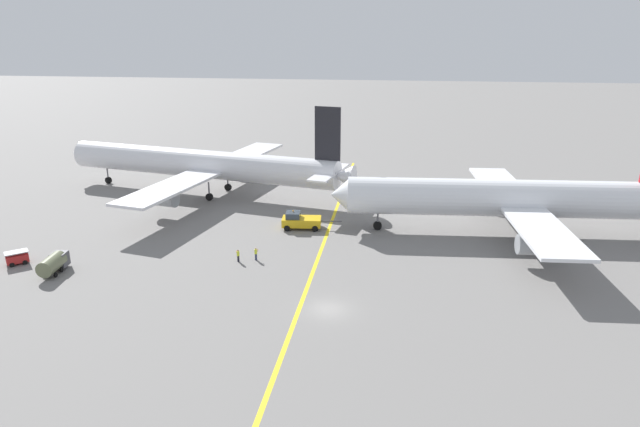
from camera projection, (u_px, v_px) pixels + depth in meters
ground_plane at (328, 309)px, 59.30m from camera, size 600.00×600.00×0.00m
taxiway_stripe at (314, 270)px, 69.13m from camera, size 1.13×120.00×0.01m
airliner_at_gate_left at (203, 164)px, 99.84m from camera, size 58.11×49.28×17.07m
airliner_being_pushed at (506, 199)px, 80.23m from camera, size 51.08×42.96×16.55m
pushback_tug at (300, 221)px, 83.45m from camera, size 9.19×3.73×2.87m
gse_baggage_cart_near_cluster at (17, 258)px, 70.56m from camera, size 3.08×3.00×1.71m
gse_fuel_bowser_stubby at (54, 263)px, 67.83m from camera, size 2.42×5.08×2.40m
ground_crew_wing_walker_right at (238, 255)px, 71.27m from camera, size 0.45×0.38×1.67m
ground_crew_marshaller_foreground at (256, 254)px, 71.80m from camera, size 0.42×0.41×1.73m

